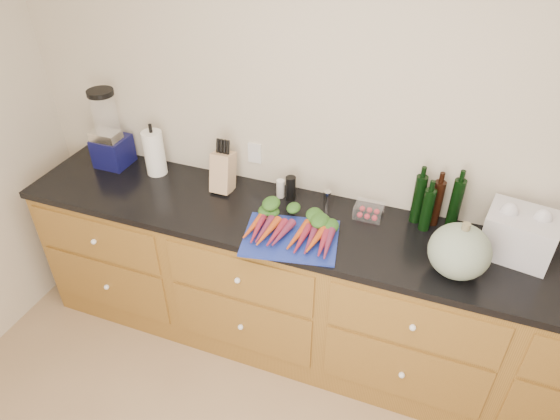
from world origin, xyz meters
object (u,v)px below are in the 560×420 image
at_px(carrots, 294,228).
at_px(paper_towel, 154,153).
at_px(cutting_board, 291,238).
at_px(tomato_box, 369,211).
at_px(blender_appliance, 109,133).
at_px(knife_block, 223,172).
at_px(squash, 459,251).

height_order(carrots, paper_towel, paper_towel).
distance_m(cutting_board, tomato_box, 0.46).
xyz_separation_m(cutting_board, tomato_box, (0.32, 0.33, 0.03)).
bearing_deg(tomato_box, blender_appliance, -179.55).
xyz_separation_m(paper_towel, knife_block, (0.46, -0.02, -0.02)).
distance_m(carrots, paper_towel, 1.02).
bearing_deg(carrots, tomato_box, 41.51).
xyz_separation_m(carrots, knife_block, (-0.52, 0.26, 0.07)).
xyz_separation_m(blender_appliance, tomato_box, (1.60, 0.01, -0.18)).
bearing_deg(knife_block, blender_appliance, 178.69).
bearing_deg(carrots, knife_block, 153.55).
bearing_deg(squash, carrots, 179.64).
bearing_deg(cutting_board, paper_towel, 161.80).
bearing_deg(cutting_board, squash, 2.80).
bearing_deg(squash, blender_appliance, 172.33).
relative_size(carrots, squash, 1.62).
distance_m(cutting_board, squash, 0.80).
xyz_separation_m(cutting_board, squash, (0.79, 0.04, 0.12)).
bearing_deg(knife_block, carrots, -26.45).
distance_m(squash, blender_appliance, 2.09).
distance_m(paper_towel, knife_block, 0.46).
height_order(cutting_board, carrots, carrots).
relative_size(paper_towel, knife_block, 1.19).
height_order(cutting_board, blender_appliance, blender_appliance).
bearing_deg(carrots, cutting_board, -90.00).
distance_m(carrots, squash, 0.80).
height_order(squash, blender_appliance, blender_appliance).
xyz_separation_m(squash, blender_appliance, (-2.07, 0.28, 0.09)).
relative_size(squash, knife_block, 1.23).
xyz_separation_m(squash, knife_block, (-1.31, 0.26, -0.01)).
distance_m(paper_towel, tomato_box, 1.30).
relative_size(cutting_board, tomato_box, 3.16).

